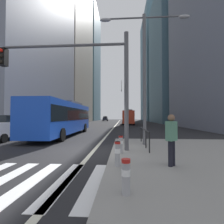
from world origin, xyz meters
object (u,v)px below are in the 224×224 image
object	(u,v)px
pedestrian_waiting	(171,137)
bollard_right	(121,143)
bollard_left	(118,152)
city_bus_red_receding	(128,117)
bollard_front	(126,175)
city_bus_blue_oncoming	(64,117)
traffic_signal_gantry	(81,72)
sedan_white_oncoming	(6,127)
car_oncoming_mid	(105,119)
car_receding_near	(129,119)
street_lamp_post	(144,60)

from	to	relation	value
pedestrian_waiting	bollard_right	bearing A→B (deg)	133.37
bollard_left	bollard_right	xyz separation A→B (m)	(0.08, 2.02, -0.02)
city_bus_red_receding	bollard_front	xyz separation A→B (m)	(-1.15, -35.95, -1.26)
city_bus_blue_oncoming	city_bus_red_receding	xyz separation A→B (m)	(6.96, 24.00, -0.00)
traffic_signal_gantry	bollard_front	xyz separation A→B (m)	(2.21, -4.66, -3.57)
traffic_signal_gantry	sedan_white_oncoming	bearing A→B (deg)	149.85
city_bus_blue_oncoming	city_bus_red_receding	distance (m)	24.99
car_oncoming_mid	traffic_signal_gantry	xyz separation A→B (m)	(5.23, -59.07, 3.16)
car_oncoming_mid	bollard_left	xyz separation A→B (m)	(7.19, -61.72, -0.37)
car_oncoming_mid	bollard_left	size ratio (longest dim) A/B	5.24
bollard_left	bollard_right	distance (m)	2.02
city_bus_red_receding	car_receding_near	xyz separation A→B (m)	(1.26, 25.65, -0.85)
sedan_white_oncoming	bollard_right	distance (m)	10.33
bollard_left	pedestrian_waiting	distance (m)	1.92
street_lamp_post	pedestrian_waiting	size ratio (longest dim) A/B	4.53
street_lamp_post	bollard_left	world-z (taller)	street_lamp_post
bollard_right	car_receding_near	bearing A→B (deg)	87.43
car_oncoming_mid	traffic_signal_gantry	bearing A→B (deg)	-84.94
street_lamp_post	bollard_left	size ratio (longest dim) A/B	9.56
traffic_signal_gantry	pedestrian_waiting	xyz separation A→B (m)	(3.80, -2.50, -3.01)
car_receding_near	bollard_left	distance (m)	59.65
car_oncoming_mid	bollard_left	distance (m)	62.14
car_oncoming_mid	car_receding_near	size ratio (longest dim) A/B	0.98
city_bus_blue_oncoming	street_lamp_post	size ratio (longest dim) A/B	1.48
car_oncoming_mid	car_receding_near	xyz separation A→B (m)	(9.85, -2.13, 0.00)
city_bus_blue_oncoming	bollard_right	distance (m)	9.80
city_bus_blue_oncoming	bollard_front	distance (m)	13.35
bollard_front	car_receding_near	bearing A→B (deg)	87.76
street_lamp_post	bollard_front	size ratio (longest dim) A/B	10.41
street_lamp_post	bollard_right	bearing A→B (deg)	-120.38
city_bus_red_receding	street_lamp_post	world-z (taller)	street_lamp_post
sedan_white_oncoming	bollard_front	bearing A→B (deg)	-43.33
traffic_signal_gantry	city_bus_red_receding	bearing A→B (deg)	83.88
bollard_front	pedestrian_waiting	distance (m)	2.74
bollard_front	pedestrian_waiting	world-z (taller)	pedestrian_waiting
city_bus_red_receding	traffic_signal_gantry	bearing A→B (deg)	-96.12
car_oncoming_mid	bollard_left	bearing A→B (deg)	-83.35
sedan_white_oncoming	pedestrian_waiting	size ratio (longest dim) A/B	2.45
car_oncoming_mid	sedan_white_oncoming	bearing A→B (deg)	-91.96
sedan_white_oncoming	bollard_left	distance (m)	11.34
pedestrian_waiting	sedan_white_oncoming	bearing A→B (deg)	148.72
car_receding_near	bollard_right	bearing A→B (deg)	-92.57
city_bus_blue_oncoming	street_lamp_post	distance (m)	9.59
traffic_signal_gantry	bollard_front	distance (m)	6.27
street_lamp_post	pedestrian_waiting	bearing A→B (deg)	-85.27
sedan_white_oncoming	car_receding_near	xyz separation A→B (m)	(11.74, 52.80, 0.00)
city_bus_blue_oncoming	street_lamp_post	world-z (taller)	street_lamp_post
city_bus_blue_oncoming	car_receding_near	xyz separation A→B (m)	(8.23, 49.65, -0.85)
sedan_white_oncoming	pedestrian_waiting	bearing A→B (deg)	-31.28
city_bus_blue_oncoming	bollard_right	world-z (taller)	city_bus_blue_oncoming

